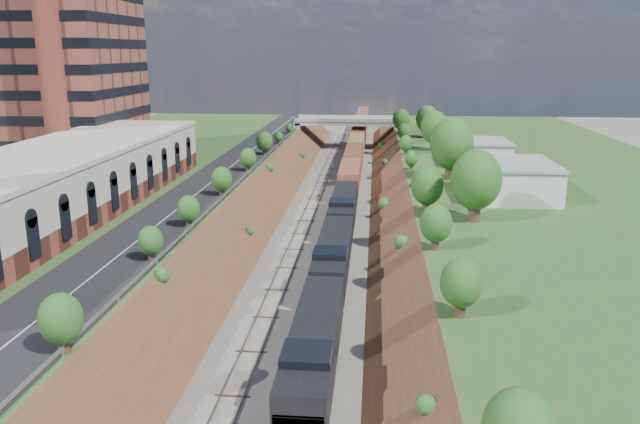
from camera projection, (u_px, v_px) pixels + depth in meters
platform_left at (99, 193)px, 89.62m from camera, size 44.00×180.00×5.00m
platform_right at (571, 203)px, 83.98m from camera, size 44.00×180.00×5.00m
embankment_left at (250, 213)px, 88.37m from camera, size 10.00×180.00×10.00m
embankment_right at (406, 217)px, 86.48m from camera, size 10.00×180.00×10.00m
rail_left_track at (309, 214)px, 87.63m from camera, size 1.58×180.00×0.18m
rail_right_track at (345, 215)px, 87.18m from camera, size 1.58×180.00×0.18m
road at (217, 178)px, 87.48m from camera, size 8.00×180.00×0.10m
guardrail at (245, 175)px, 86.82m from camera, size 0.10×171.00×0.70m
commercial_building at (50, 185)px, 66.47m from camera, size 14.30×62.30×7.00m
smokestack at (47, 30)px, 80.38m from camera, size 3.20×3.20×40.00m
overpass at (347, 127)px, 145.97m from camera, size 24.50×8.30×7.40m
white_building_near at (514, 181)px, 75.95m from camera, size 9.00×12.00×4.00m
white_building_far at (481, 154)px, 97.25m from camera, size 8.00×10.00×3.60m
tree_right_large at (476, 180)px, 64.33m from camera, size 5.25×5.25×7.61m
tree_left_crest at (135, 255)px, 48.10m from camera, size 2.45×2.45×3.55m
freight_train at (355, 154)px, 122.58m from camera, size 3.15×177.10×4.68m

